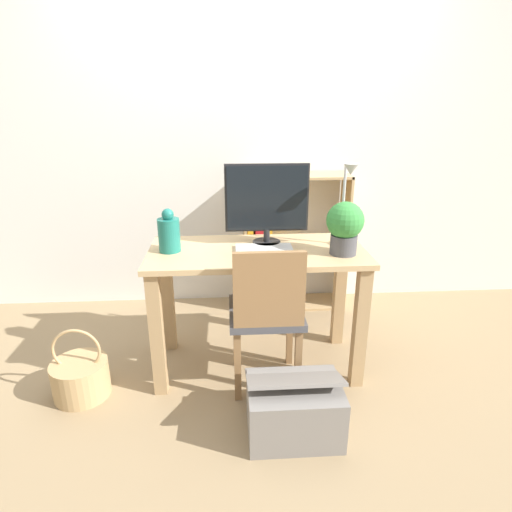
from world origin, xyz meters
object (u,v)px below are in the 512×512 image
bookshelf (276,248)px  storage_box (294,408)px  keyboard (264,248)px  vase (169,233)px  potted_plant (345,226)px  basket (81,377)px  chair (267,312)px  monitor (267,201)px  desk_lamp (347,197)px

bookshelf → storage_box: 1.44m
keyboard → vase: vase is taller
storage_box → bookshelf: bearing=87.5°
potted_plant → basket: potted_plant is taller
potted_plant → keyboard: bearing=166.9°
vase → bookshelf: size_ratio=0.23×
basket → storage_box: bearing=-17.9°
vase → chair: bearing=-23.9°
storage_box → vase: bearing=136.1°
keyboard → bookshelf: bearing=78.6°
monitor → chair: size_ratio=0.55×
vase → keyboard: bearing=-0.7°
bookshelf → keyboard: bearing=-101.4°
potted_plant → chair: 0.62m
monitor → potted_plant: monitor is taller
keyboard → chair: size_ratio=0.37×
basket → keyboard: bearing=12.6°
bookshelf → desk_lamp: bearing=-70.0°
bookshelf → vase: bearing=-130.5°
chair → storage_box: (0.10, -0.37, -0.33)m
vase → monitor: bearing=9.5°
vase → desk_lamp: (0.98, 0.00, 0.19)m
desk_lamp → chair: size_ratio=0.56×
desk_lamp → storage_box: 1.14m
desk_lamp → basket: bearing=-170.8°
desk_lamp → storage_box: bearing=-120.3°
vase → basket: size_ratio=0.59×
desk_lamp → basket: 1.76m
basket → desk_lamp: bearing=9.2°
keyboard → storage_box: size_ratio=0.70×
basket → storage_box: basket is taller
potted_plant → storage_box: potted_plant is taller
bookshelf → storage_box: bookshelf is taller
storage_box → desk_lamp: bearing=59.7°
desk_lamp → vase: bearing=-179.8°
monitor → bookshelf: (0.14, 0.71, -0.53)m
vase → bookshelf: bookshelf is taller
basket → chair: bearing=0.2°
keyboard → desk_lamp: size_ratio=0.66×
monitor → storage_box: size_ratio=1.04×
vase → basket: 0.93m
monitor → potted_plant: bearing=-26.1°
vase → chair: vase is taller
keyboard → vase: bearing=179.3°
basket → potted_plant: bearing=5.1°
potted_plant → storage_box: size_ratio=0.63×
monitor → basket: bearing=-162.7°
monitor → keyboard: size_ratio=1.49×
desk_lamp → chair: 0.77m
vase → desk_lamp: desk_lamp is taller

